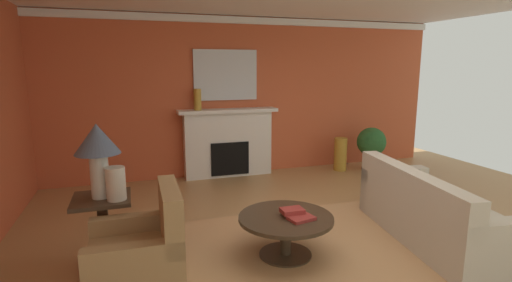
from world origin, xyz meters
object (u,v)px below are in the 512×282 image
object	(u,v)px
coffee_table	(286,226)
table_lamp	(97,146)
armchair_near_window	(141,259)
vase_mantel_left	(197,100)
fireplace	(228,145)
vase_on_side_table	(116,184)
side_table	(104,225)
sofa	(433,216)
potted_plant	(371,145)
vase_tall_corner	(340,154)
mantel_mirror	(226,75)

from	to	relation	value
coffee_table	table_lamp	distance (m)	2.07
coffee_table	table_lamp	bearing A→B (deg)	165.55
armchair_near_window	vase_mantel_left	size ratio (longest dim) A/B	2.56
fireplace	coffee_table	xyz separation A→B (m)	(-0.19, -3.22, -0.25)
fireplace	vase_mantel_left	distance (m)	1.01
table_lamp	vase_mantel_left	distance (m)	3.08
vase_on_side_table	side_table	bearing A→B (deg)	141.34
side_table	vase_on_side_table	world-z (taller)	vase_on_side_table
coffee_table	vase_on_side_table	bearing A→B (deg)	168.20
sofa	coffee_table	size ratio (longest dim) A/B	2.21
armchair_near_window	vase_on_side_table	distance (m)	0.80
coffee_table	potted_plant	distance (m)	4.07
vase_mantel_left	armchair_near_window	bearing A→B (deg)	-108.38
vase_on_side_table	sofa	bearing A→B (deg)	-8.52
fireplace	potted_plant	distance (m)	2.80
potted_plant	sofa	bearing A→B (deg)	-111.95
fireplace	table_lamp	bearing A→B (deg)	-126.06
potted_plant	fireplace	bearing A→B (deg)	171.15
vase_tall_corner	mantel_mirror	bearing A→B (deg)	169.03
table_lamp	vase_mantel_left	size ratio (longest dim) A/B	2.02
coffee_table	vase_tall_corner	bearing A→B (deg)	51.11
vase_mantel_left	potted_plant	distance (m)	3.47
armchair_near_window	potted_plant	size ratio (longest dim) A/B	1.14
vase_on_side_table	potted_plant	bearing A→B (deg)	27.87
mantel_mirror	side_table	distance (m)	3.79
armchair_near_window	vase_tall_corner	size ratio (longest dim) A/B	1.49
mantel_mirror	sofa	xyz separation A→B (m)	(1.57, -3.51, -1.55)
side_table	table_lamp	distance (m)	0.82
fireplace	mantel_mirror	bearing A→B (deg)	90.00
mantel_mirror	fireplace	bearing A→B (deg)	-90.00
sofa	side_table	world-z (taller)	sofa
side_table	potted_plant	world-z (taller)	potted_plant
fireplace	mantel_mirror	world-z (taller)	mantel_mirror
sofa	potted_plant	xyz separation A→B (m)	(1.19, 2.96, 0.19)
table_lamp	potted_plant	bearing A→B (deg)	25.96
sofa	armchair_near_window	size ratio (longest dim) A/B	2.32
sofa	vase_mantel_left	xyz separation A→B (m)	(-2.12, 3.34, 1.13)
side_table	potted_plant	distance (m)	5.31
fireplace	table_lamp	size ratio (longest dim) A/B	2.40
mantel_mirror	armchair_near_window	world-z (taller)	mantel_mirror
armchair_near_window	table_lamp	bearing A→B (deg)	116.94
side_table	mantel_mirror	bearing A→B (deg)	55.10
armchair_near_window	vase_tall_corner	xyz separation A→B (m)	(3.84, 3.12, 0.01)
vase_tall_corner	armchair_near_window	bearing A→B (deg)	-140.90
table_lamp	vase_mantel_left	xyz separation A→B (m)	(1.46, 2.70, 0.21)
coffee_table	side_table	size ratio (longest dim) A/B	1.43
armchair_near_window	side_table	bearing A→B (deg)	116.94
table_lamp	vase_tall_corner	distance (m)	4.92
sofa	coffee_table	distance (m)	1.77
fireplace	table_lamp	xyz separation A→B (m)	(-2.01, -2.75, 0.64)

